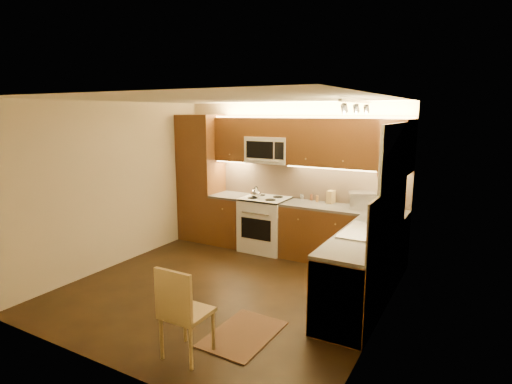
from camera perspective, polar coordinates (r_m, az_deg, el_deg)
The scene contains 37 objects.
floor at distance 5.72m, azimuth -4.11°, elevation -13.18°, with size 4.00×4.00×0.01m, color black.
ceiling at distance 5.23m, azimuth -4.50°, elevation 12.71°, with size 4.00×4.00×0.01m, color beige.
wall_back at distance 7.06m, azimuth 4.70°, elevation 2.06°, with size 4.00×0.01×2.50m, color #C7B592.
wall_front at distance 3.88m, azimuth -20.90°, elevation -6.04°, with size 4.00×0.01×2.50m, color #C7B592.
wall_left at distance 6.64m, azimuth -18.86°, elevation 0.94°, with size 0.01×4.00×2.50m, color #C7B592.
wall_right at distance 4.57m, azimuth 17.15°, elevation -3.30°, with size 0.01×4.00×2.50m, color #C7B592.
pantry at distance 7.66m, azimuth -7.57°, elevation 1.94°, with size 0.70×0.60×2.30m, color #4F2911.
base_cab_back_left at distance 7.44m, azimuth -3.34°, elevation -3.92°, with size 0.62×0.60×0.86m, color #4F2911.
counter_back_left at distance 7.33m, azimuth -3.38°, elevation -0.52°, with size 0.62×0.60×0.04m, color #353230.
base_cab_back_right at distance 6.61m, azimuth 11.76°, elevation -6.06°, with size 1.92×0.60×0.86m, color #4F2911.
counter_back_right at distance 6.49m, azimuth 11.91°, elevation -2.25°, with size 1.92×0.60×0.04m, color #353230.
base_cab_right at distance 5.25m, azimuth 14.34°, elevation -10.68°, with size 0.60×2.00×0.86m, color #4F2911.
counter_right at distance 5.11m, azimuth 14.58°, elevation -5.98°, with size 0.60×2.00×0.04m, color #353230.
dishwasher at distance 4.63m, azimuth 12.02°, elevation -13.61°, with size 0.58×0.60×0.84m, color silver.
backsplash_back at distance 6.92m, azimuth 7.29°, elevation 1.41°, with size 3.30×0.02×0.60m, color tan.
backsplash_right at distance 4.97m, azimuth 18.00°, elevation -2.82°, with size 0.02×2.00×0.60m, color tan.
upper_cab_back_left at distance 7.31m, azimuth -2.94°, elevation 7.32°, with size 0.62×0.35×0.75m, color #4F2911.
upper_cab_back_right at distance 6.46m, azimuth 12.59°, elevation 6.60°, with size 1.92×0.35×0.75m, color #4F2911.
upper_cab_bridge at distance 6.95m, azimuth 1.92°, elevation 8.96°, with size 0.76×0.35×0.31m, color #4F2911.
upper_cab_right_corner at distance 5.86m, azimuth 18.77°, elevation 5.86°, with size 0.35×0.50×0.75m, color #4F2911.
stove at distance 7.07m, azimuth 1.28°, elevation -4.44°, with size 0.76×0.65×0.92m, color silver, non-canonical shape.
microwave at distance 6.96m, azimuth 1.85°, elevation 5.87°, with size 0.76×0.38×0.44m, color silver, non-canonical shape.
window_frame at distance 5.04m, azimuth 18.55°, elevation 1.97°, with size 0.03×1.44×1.24m, color silver.
window_blinds at distance 5.04m, azimuth 18.33°, elevation 1.99°, with size 0.02×1.36×1.16m, color silver.
sink at distance 5.22m, azimuth 15.06°, elevation -4.55°, with size 0.52×0.86×0.15m, color silver, non-canonical shape.
faucet at distance 5.16m, azimuth 17.04°, elevation -3.96°, with size 0.20×0.04×0.30m, color silver, non-canonical shape.
track_light_bar at distance 4.94m, azimuth 13.76°, elevation 12.08°, with size 0.04×1.20×0.03m, color silver.
kettle at distance 6.93m, azimuth -0.02°, elevation 0.01°, with size 0.18×0.18×0.20m, color silver, non-canonical shape.
toaster_oven at distance 6.49m, azimuth 14.54°, elevation -1.09°, with size 0.41×0.31×0.25m, color silver.
knife_block at distance 6.72m, azimuth 10.34°, elevation -0.68°, with size 0.09×0.15×0.21m, color olive.
spice_jar_a at distance 6.95m, azimuth 6.55°, elevation -0.69°, with size 0.04×0.04×0.08m, color silver.
spice_jar_b at distance 6.90m, azimuth 7.67°, elevation -0.73°, with size 0.04×0.04×0.10m, color brown.
spice_jar_c at distance 6.96m, azimuth 6.31°, elevation -0.61°, with size 0.04×0.04×0.10m, color silver.
spice_jar_d at distance 6.80m, azimuth 8.47°, elevation -0.92°, with size 0.04×0.04×0.10m, color #A36C31.
soap_bottle at distance 5.93m, azimuth 18.84°, elevation -2.74°, with size 0.08×0.09×0.19m, color #AFAEB3.
rug at distance 4.66m, azimuth -1.80°, elevation -19.06°, with size 0.62×0.93×0.01m, color black.
dining_chair at distance 4.17m, azimuth -9.53°, elevation -15.87°, with size 0.41×0.41×0.93m, color olive, non-canonical shape.
Camera 1 is at (2.89, -4.35, 2.34)m, focal length 28.89 mm.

